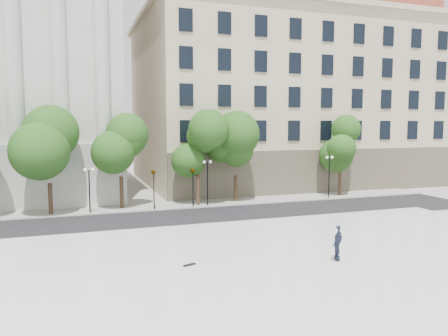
{
  "coord_description": "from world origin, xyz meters",
  "views": [
    {
      "loc": [
        -6.69,
        -16.53,
        7.74
      ],
      "look_at": [
        2.45,
        10.0,
        4.95
      ],
      "focal_mm": 35.0,
      "sensor_mm": 36.0,
      "label": 1
    }
  ],
  "objects_px": {
    "traffic_light_east": "(193,168)",
    "skateboard": "(189,265)",
    "traffic_light_west": "(154,170)",
    "person_lying": "(337,256)"
  },
  "relations": [
    {
      "from": "traffic_light_west",
      "to": "traffic_light_east",
      "type": "relative_size",
      "value": 0.99
    },
    {
      "from": "traffic_light_west",
      "to": "traffic_light_east",
      "type": "height_order",
      "value": "traffic_light_east"
    },
    {
      "from": "traffic_light_west",
      "to": "person_lying",
      "type": "relative_size",
      "value": 2.23
    },
    {
      "from": "traffic_light_west",
      "to": "person_lying",
      "type": "distance_m",
      "value": 20.5
    },
    {
      "from": "traffic_light_west",
      "to": "traffic_light_east",
      "type": "distance_m",
      "value": 3.64
    },
    {
      "from": "traffic_light_east",
      "to": "skateboard",
      "type": "bearing_deg",
      "value": -105.6
    },
    {
      "from": "person_lying",
      "to": "traffic_light_west",
      "type": "bearing_deg",
      "value": 66.82
    },
    {
      "from": "traffic_light_east",
      "to": "person_lying",
      "type": "relative_size",
      "value": 2.26
    },
    {
      "from": "person_lying",
      "to": "skateboard",
      "type": "bearing_deg",
      "value": 124.73
    },
    {
      "from": "traffic_light_west",
      "to": "skateboard",
      "type": "xyz_separation_m",
      "value": [
        -1.21,
        -17.38,
        -3.21
      ]
    }
  ]
}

